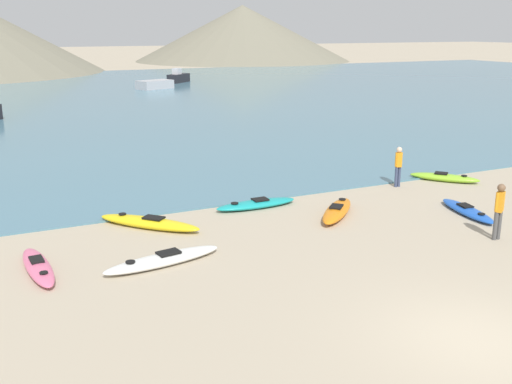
{
  "coord_description": "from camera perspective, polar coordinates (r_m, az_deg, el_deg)",
  "views": [
    {
      "loc": [
        -8.67,
        -7.74,
        6.05
      ],
      "look_at": [
        0.12,
        10.41,
        0.5
      ],
      "focal_mm": 42.0,
      "sensor_mm": 36.0,
      "label": 1
    }
  ],
  "objects": [
    {
      "name": "ground_plane",
      "position": [
        13.1,
        20.3,
        -13.16
      ],
      "size": [
        400.0,
        400.0,
        0.0
      ],
      "primitive_type": "plane",
      "color": "tan"
    },
    {
      "name": "bay_water",
      "position": [
        54.6,
        -16.71,
        8.41
      ],
      "size": [
        160.0,
        70.0,
        0.06
      ],
      "primitive_type": "cube",
      "color": "teal",
      "rests_on": "ground_plane"
    },
    {
      "name": "far_hill_midright",
      "position": [
        116.29,
        -1.29,
        14.89
      ],
      "size": [
        40.29,
        40.29,
        10.13
      ],
      "primitive_type": "cone",
      "color": "gray",
      "rests_on": "ground_plane"
    },
    {
      "name": "kayak_on_sand_1",
      "position": [
        25.58,
        17.5,
        1.33
      ],
      "size": [
        2.26,
        2.57,
        0.35
      ],
      "color": "#8CCC2D",
      "rests_on": "ground_plane"
    },
    {
      "name": "moored_boat_1",
      "position": [
        69.51,
        -7.41,
        10.77
      ],
      "size": [
        3.24,
        3.12,
        1.59
      ],
      "color": "black",
      "rests_on": "bay_water"
    },
    {
      "name": "person_near_foreground",
      "position": [
        18.85,
        22.15,
        -1.41
      ],
      "size": [
        0.34,
        0.29,
        1.7
      ],
      "color": "#4C4C4C",
      "rests_on": "ground_plane"
    },
    {
      "name": "moored_boat_2",
      "position": [
        62.5,
        -9.62,
        10.06
      ],
      "size": [
        3.93,
        3.05,
        0.85
      ],
      "color": "#B2B2B7",
      "rests_on": "bay_water"
    },
    {
      "name": "kayak_on_sand_3",
      "position": [
        16.06,
        -8.84,
        -6.37
      ],
      "size": [
        3.4,
        1.23,
        0.33
      ],
      "color": "white",
      "rests_on": "ground_plane"
    },
    {
      "name": "kayak_on_sand_6",
      "position": [
        20.78,
        0.02,
        -1.15
      ],
      "size": [
        2.98,
        0.75,
        0.31
      ],
      "color": "teal",
      "rests_on": "ground_plane"
    },
    {
      "name": "kayak_on_sand_4",
      "position": [
        16.44,
        -20.05,
        -6.69
      ],
      "size": [
        0.78,
        2.97,
        0.31
      ],
      "color": "#E5668C",
      "rests_on": "ground_plane"
    },
    {
      "name": "person_near_waterline",
      "position": [
        24.01,
        13.41,
        2.6
      ],
      "size": [
        0.32,
        0.23,
        1.59
      ],
      "color": "#384260",
      "rests_on": "ground_plane"
    },
    {
      "name": "kayak_on_sand_5",
      "position": [
        19.02,
        -10.15,
        -2.89
      ],
      "size": [
        2.89,
        3.11,
        0.38
      ],
      "color": "yellow",
      "rests_on": "ground_plane"
    },
    {
      "name": "kayak_on_sand_2",
      "position": [
        20.09,
        7.73,
        -1.77
      ],
      "size": [
        2.6,
        2.57,
        0.39
      ],
      "color": "orange",
      "rests_on": "ground_plane"
    },
    {
      "name": "kayak_on_sand_0",
      "position": [
        21.29,
        19.47,
        -1.68
      ],
      "size": [
        1.22,
        2.92,
        0.29
      ],
      "color": "blue",
      "rests_on": "ground_plane"
    }
  ]
}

